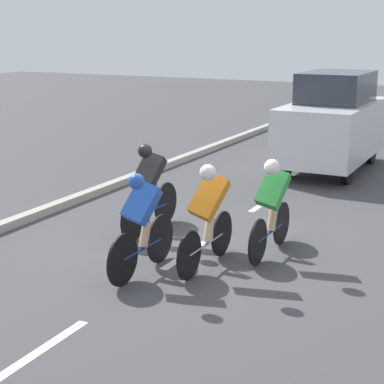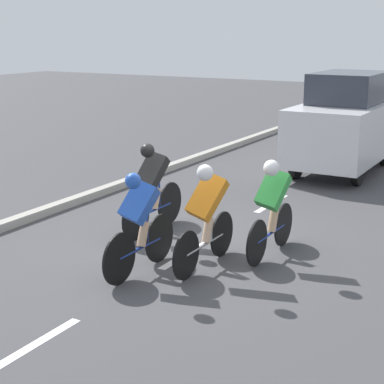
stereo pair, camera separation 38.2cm
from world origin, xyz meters
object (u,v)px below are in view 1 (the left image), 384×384
Objects in this scene: cyclist_green at (272,204)px; cyclist_blue at (142,221)px; cyclist_orange at (208,213)px; support_car at (333,122)px; cyclist_black at (150,186)px.

cyclist_green is 1.94m from cyclist_blue.
support_car reaches higher than cyclist_orange.
cyclist_black is 1.81m from cyclist_orange.
cyclist_green is 0.43× the size of support_car.
cyclist_orange reaches higher than cyclist_green.
cyclist_orange is 0.90m from cyclist_blue.
cyclist_green is (-2.08, 0.11, -0.00)m from cyclist_black.
cyclist_green reaches higher than cyclist_blue.
cyclist_blue is (1.26, 1.48, -0.03)m from cyclist_green.
cyclist_orange is at bearing 91.67° from support_car.
cyclist_black is 1.02× the size of cyclist_orange.
cyclist_black is 1.80m from cyclist_blue.
support_car is at bearing -82.72° from cyclist_green.
cyclist_orange is (0.58, 0.89, 0.02)m from cyclist_green.
cyclist_orange is 7.05m from support_car.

